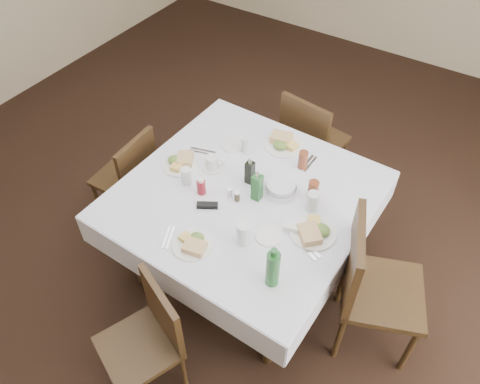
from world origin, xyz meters
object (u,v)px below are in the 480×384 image
Objects in this scene: dining_table at (245,201)px; green_bottle at (273,268)px; chair_south at (150,334)px; chair_east at (369,281)px; bread_basket at (281,188)px; oil_cruet_green at (257,186)px; water_e at (313,202)px; oil_cruet_dark at (250,172)px; water_n at (246,145)px; water_w at (186,176)px; chair_north at (309,138)px; water_s at (244,234)px; chair_west at (131,174)px; coffee_mug at (213,163)px; ketchup_bottle at (201,186)px.

green_bottle is (0.47, -0.47, 0.20)m from dining_table.
dining_table is 1.81× the size of chair_south.
green_bottle reaches higher than dining_table.
bread_basket is (-0.70, 0.19, 0.22)m from chair_east.
chair_east reaches higher than oil_cruet_green.
oil_cruet_dark is (-0.44, -0.00, 0.02)m from water_e.
water_n is 1.06m from green_bottle.
water_w is at bearing -108.72° from water_n.
chair_north is 1.37m from water_s.
bread_basket reaches higher than dining_table.
bread_basket is (1.15, 0.19, 0.32)m from chair_west.
chair_west is 1.43m from water_e.
water_w is 0.60m from bread_basket.
chair_west is (-1.85, 0.00, -0.10)m from chair_east.
oil_cruet_green is (-0.80, 0.06, 0.29)m from chair_east.
chair_west is at bearing -176.65° from dining_table.
water_s reaches higher than dining_table.
oil_cruet_green is 0.39m from coffee_mug.
oil_cruet_green reaches higher than ketchup_bottle.
water_e reaches higher than dining_table.
chair_east is (0.88, -0.06, -0.12)m from dining_table.
chair_north reaches higher than chair_west.
chair_west is at bearing -170.67° from bread_basket.
water_e reaches higher than chair_west.
water_e is at bearing 95.50° from green_bottle.
water_w is 0.47m from oil_cruet_green.
chair_north reaches higher than chair_south.
chair_east is 8.51× the size of water_n.
chair_east reaches higher than water_w.
dining_table is 0.41m from water_s.
water_e is 0.57× the size of oil_cruet_green.
water_s is 0.60m from water_w.
green_bottle is (-0.42, -0.42, 0.31)m from chair_east.
water_w is at bearing 159.97° from water_s.
oil_cruet_dark is (-0.02, 1.07, 0.37)m from chair_south.
bread_basket is (0.20, -0.85, 0.28)m from chair_north.
ketchup_bottle reaches higher than bread_basket.
water_s is 0.47m from ketchup_bottle.
coffee_mug is (-0.29, 1.04, 0.33)m from chair_south.
chair_north is 7.60× the size of ketchup_bottle.
oil_cruet_dark is (-0.01, -0.88, 0.33)m from chair_north.
chair_north is at bearing 90.24° from chair_south.
water_e is 1.15× the size of water_w.
chair_east is 8.45× the size of water_w.
oil_cruet_dark reaches higher than dining_table.
water_w is (-1.25, -0.07, 0.25)m from chair_east.
oil_cruet_green is (1.05, 0.06, 0.39)m from chair_west.
bread_basket is at bearing 9.33° from chair_west.
ketchup_bottle is (-0.64, -0.25, -0.01)m from water_e.
bread_basket is 0.97× the size of oil_cruet_dark.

